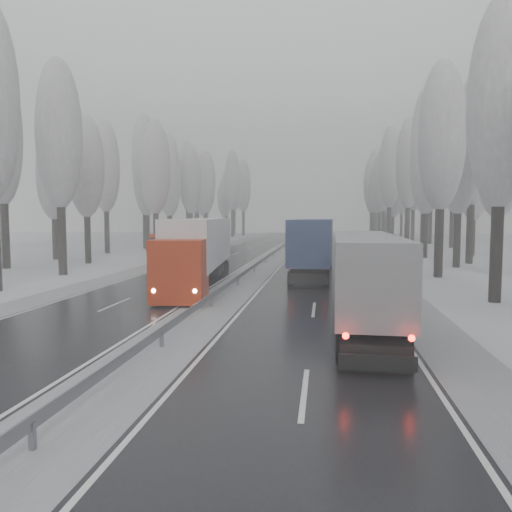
% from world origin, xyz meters
% --- Properties ---
extents(ground, '(260.00, 260.00, 0.00)m').
position_xyz_m(ground, '(0.00, 0.00, 0.00)').
color(ground, silver).
rests_on(ground, ground).
extents(carriageway_right, '(7.50, 200.00, 0.03)m').
position_xyz_m(carriageway_right, '(5.25, 30.00, 0.01)').
color(carriageway_right, black).
rests_on(carriageway_right, ground).
extents(carriageway_left, '(7.50, 200.00, 0.03)m').
position_xyz_m(carriageway_left, '(-5.25, 30.00, 0.01)').
color(carriageway_left, black).
rests_on(carriageway_left, ground).
extents(median_slush, '(3.00, 200.00, 0.04)m').
position_xyz_m(median_slush, '(0.00, 30.00, 0.02)').
color(median_slush, '#A0A2A8').
rests_on(median_slush, ground).
extents(shoulder_right, '(2.40, 200.00, 0.04)m').
position_xyz_m(shoulder_right, '(10.20, 30.00, 0.02)').
color(shoulder_right, '#A0A2A8').
rests_on(shoulder_right, ground).
extents(shoulder_left, '(2.40, 200.00, 0.04)m').
position_xyz_m(shoulder_left, '(-10.20, 30.00, 0.02)').
color(shoulder_left, '#A0A2A8').
rests_on(shoulder_left, ground).
extents(median_guardrail, '(0.12, 200.00, 0.76)m').
position_xyz_m(median_guardrail, '(0.00, 29.99, 0.60)').
color(median_guardrail, slate).
rests_on(median_guardrail, ground).
extents(tree_16, '(3.60, 3.60, 16.53)m').
position_xyz_m(tree_16, '(15.04, 15.67, 10.67)').
color(tree_16, black).
rests_on(tree_16, ground).
extents(tree_18, '(3.60, 3.60, 16.58)m').
position_xyz_m(tree_18, '(14.51, 27.03, 10.70)').
color(tree_18, black).
rests_on(tree_18, ground).
extents(tree_19, '(3.60, 3.60, 14.57)m').
position_xyz_m(tree_19, '(20.02, 31.03, 9.42)').
color(tree_19, black).
rests_on(tree_19, ground).
extents(tree_20, '(3.60, 3.60, 15.71)m').
position_xyz_m(tree_20, '(17.90, 35.17, 10.14)').
color(tree_20, black).
rests_on(tree_20, ground).
extents(tree_21, '(3.60, 3.60, 18.62)m').
position_xyz_m(tree_21, '(20.12, 39.17, 12.00)').
color(tree_21, black).
rests_on(tree_21, ground).
extents(tree_22, '(3.60, 3.60, 15.86)m').
position_xyz_m(tree_22, '(17.02, 45.60, 10.24)').
color(tree_22, black).
rests_on(tree_22, ground).
extents(tree_23, '(3.60, 3.60, 13.55)m').
position_xyz_m(tree_23, '(23.31, 49.60, 8.77)').
color(tree_23, black).
rests_on(tree_23, ground).
extents(tree_24, '(3.60, 3.60, 20.49)m').
position_xyz_m(tree_24, '(17.90, 51.02, 13.19)').
color(tree_24, black).
rests_on(tree_24, ground).
extents(tree_25, '(3.60, 3.60, 19.44)m').
position_xyz_m(tree_25, '(24.81, 55.02, 12.52)').
color(tree_25, black).
rests_on(tree_25, ground).
extents(tree_26, '(3.60, 3.60, 18.78)m').
position_xyz_m(tree_26, '(17.56, 61.27, 12.10)').
color(tree_26, black).
rests_on(tree_26, ground).
extents(tree_27, '(3.60, 3.60, 17.62)m').
position_xyz_m(tree_27, '(24.72, 65.27, 11.36)').
color(tree_27, black).
rests_on(tree_27, ground).
extents(tree_28, '(3.60, 3.60, 19.62)m').
position_xyz_m(tree_28, '(16.34, 71.95, 12.64)').
color(tree_28, black).
rests_on(tree_28, ground).
extents(tree_29, '(3.60, 3.60, 18.11)m').
position_xyz_m(tree_29, '(23.71, 75.95, 11.67)').
color(tree_29, black).
rests_on(tree_29, ground).
extents(tree_30, '(3.60, 3.60, 17.86)m').
position_xyz_m(tree_30, '(16.56, 81.70, 11.52)').
color(tree_30, black).
rests_on(tree_30, ground).
extents(tree_31, '(3.60, 3.60, 18.58)m').
position_xyz_m(tree_31, '(22.48, 85.70, 11.97)').
color(tree_31, black).
rests_on(tree_31, ground).
extents(tree_32, '(3.60, 3.60, 17.33)m').
position_xyz_m(tree_32, '(16.63, 89.21, 11.18)').
color(tree_32, black).
rests_on(tree_32, ground).
extents(tree_33, '(3.60, 3.60, 14.33)m').
position_xyz_m(tree_33, '(19.77, 93.21, 9.26)').
color(tree_33, black).
rests_on(tree_33, ground).
extents(tree_34, '(3.60, 3.60, 17.63)m').
position_xyz_m(tree_34, '(15.73, 96.32, 11.37)').
color(tree_34, black).
rests_on(tree_34, ground).
extents(tree_35, '(3.60, 3.60, 18.25)m').
position_xyz_m(tree_35, '(24.94, 100.32, 11.77)').
color(tree_35, black).
rests_on(tree_35, ground).
extents(tree_36, '(3.60, 3.60, 20.23)m').
position_xyz_m(tree_36, '(17.04, 106.16, 13.02)').
color(tree_36, black).
rests_on(tree_36, ground).
extents(tree_37, '(3.60, 3.60, 16.37)m').
position_xyz_m(tree_37, '(24.02, 110.16, 10.56)').
color(tree_37, black).
rests_on(tree_37, ground).
extents(tree_38, '(3.60, 3.60, 17.97)m').
position_xyz_m(tree_38, '(18.73, 116.73, 11.59)').
color(tree_38, black).
rests_on(tree_38, ground).
extents(tree_39, '(3.60, 3.60, 16.19)m').
position_xyz_m(tree_39, '(21.55, 120.73, 10.45)').
color(tree_39, black).
rests_on(tree_39, ground).
extents(tree_58, '(3.60, 3.60, 17.21)m').
position_xyz_m(tree_58, '(-15.13, 24.57, 11.10)').
color(tree_58, black).
rests_on(tree_58, ground).
extents(tree_59, '(3.60, 3.60, 18.41)m').
position_xyz_m(tree_59, '(-22.80, 28.57, 11.87)').
color(tree_59, black).
rests_on(tree_59, ground).
extents(tree_60, '(3.60, 3.60, 14.84)m').
position_xyz_m(tree_60, '(-17.75, 34.20, 9.59)').
color(tree_60, black).
rests_on(tree_60, ground).
extents(tree_61, '(3.60, 3.60, 13.95)m').
position_xyz_m(tree_61, '(-23.52, 38.20, 9.02)').
color(tree_61, black).
rests_on(tree_61, ground).
extents(tree_62, '(3.60, 3.60, 16.04)m').
position_xyz_m(tree_62, '(-13.94, 43.73, 10.36)').
color(tree_62, black).
rests_on(tree_62, ground).
extents(tree_63, '(3.60, 3.60, 16.88)m').
position_xyz_m(tree_63, '(-21.85, 47.73, 10.89)').
color(tree_63, black).
rests_on(tree_63, ground).
extents(tree_64, '(3.60, 3.60, 15.42)m').
position_xyz_m(tree_64, '(-18.26, 52.71, 9.96)').
color(tree_64, black).
rests_on(tree_64, ground).
extents(tree_65, '(3.60, 3.60, 19.48)m').
position_xyz_m(tree_65, '(-20.05, 56.71, 12.55)').
color(tree_65, black).
rests_on(tree_65, ground).
extents(tree_66, '(3.60, 3.60, 15.23)m').
position_xyz_m(tree_66, '(-18.16, 62.35, 9.84)').
color(tree_66, black).
rests_on(tree_66, ground).
extents(tree_67, '(3.60, 3.60, 17.09)m').
position_xyz_m(tree_67, '(-19.54, 66.35, 11.03)').
color(tree_67, black).
rests_on(tree_67, ground).
extents(tree_68, '(3.60, 3.60, 16.65)m').
position_xyz_m(tree_68, '(-16.58, 69.11, 10.75)').
color(tree_68, black).
rests_on(tree_68, ground).
extents(tree_69, '(3.60, 3.60, 19.35)m').
position_xyz_m(tree_69, '(-21.42, 73.11, 12.46)').
color(tree_69, black).
rests_on(tree_69, ground).
extents(tree_70, '(3.60, 3.60, 17.09)m').
position_xyz_m(tree_70, '(-16.33, 79.19, 11.03)').
color(tree_70, black).
rests_on(tree_70, ground).
extents(tree_71, '(3.60, 3.60, 19.61)m').
position_xyz_m(tree_71, '(-21.09, 83.19, 12.63)').
color(tree_71, black).
rests_on(tree_71, ground).
extents(tree_72, '(3.60, 3.60, 15.11)m').
position_xyz_m(tree_72, '(-18.93, 88.54, 9.76)').
color(tree_72, black).
rests_on(tree_72, ground).
extents(tree_73, '(3.60, 3.60, 17.22)m').
position_xyz_m(tree_73, '(-21.82, 92.54, 11.11)').
color(tree_73, black).
rests_on(tree_73, ground).
extents(tree_74, '(3.60, 3.60, 19.68)m').
position_xyz_m(tree_74, '(-15.07, 99.33, 12.67)').
color(tree_74, black).
rests_on(tree_74, ground).
extents(tree_75, '(3.60, 3.60, 18.60)m').
position_xyz_m(tree_75, '(-24.20, 103.33, 11.99)').
color(tree_75, black).
rests_on(tree_75, ground).
extents(tree_76, '(3.60, 3.60, 18.55)m').
position_xyz_m(tree_76, '(-14.05, 108.72, 11.95)').
color(tree_76, black).
rests_on(tree_76, ground).
extents(tree_77, '(3.60, 3.60, 14.32)m').
position_xyz_m(tree_77, '(-19.66, 112.72, 9.26)').
color(tree_77, black).
rests_on(tree_77, ground).
extents(tree_78, '(3.60, 3.60, 19.55)m').
position_xyz_m(tree_78, '(-17.56, 115.31, 12.59)').
color(tree_78, black).
rests_on(tree_78, ground).
extents(tree_79, '(3.60, 3.60, 17.07)m').
position_xyz_m(tree_79, '(-20.33, 119.31, 11.01)').
color(tree_79, black).
rests_on(tree_79, ground).
extents(truck_grey_tarp, '(2.70, 15.36, 3.93)m').
position_xyz_m(truck_grey_tarp, '(7.42, 8.98, 2.29)').
color(truck_grey_tarp, '#424146').
rests_on(truck_grey_tarp, ground).
extents(truck_blue_box, '(3.21, 17.51, 4.47)m').
position_xyz_m(truck_blue_box, '(4.93, 26.33, 2.61)').
color(truck_blue_box, '#1E204B').
rests_on(truck_blue_box, ground).
extents(truck_cream_box, '(3.30, 15.35, 3.91)m').
position_xyz_m(truck_cream_box, '(4.77, 41.10, 2.28)').
color(truck_cream_box, '#B0A89C').
rests_on(truck_cream_box, ground).
extents(box_truck_distant, '(2.90, 6.82, 2.47)m').
position_xyz_m(box_truck_distant, '(2.72, 82.79, 1.26)').
color(box_truck_distant, silver).
rests_on(box_truck_distant, ground).
extents(truck_red_white, '(4.52, 17.83, 4.53)m').
position_xyz_m(truck_red_white, '(-2.58, 19.37, 2.65)').
color(truck_red_white, '#AA2309').
rests_on(truck_red_white, ground).
extents(truck_red_red, '(3.51, 15.85, 4.04)m').
position_xyz_m(truck_red_red, '(-8.06, 37.91, 2.36)').
color(truck_red_red, red).
rests_on(truck_red_red, ground).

